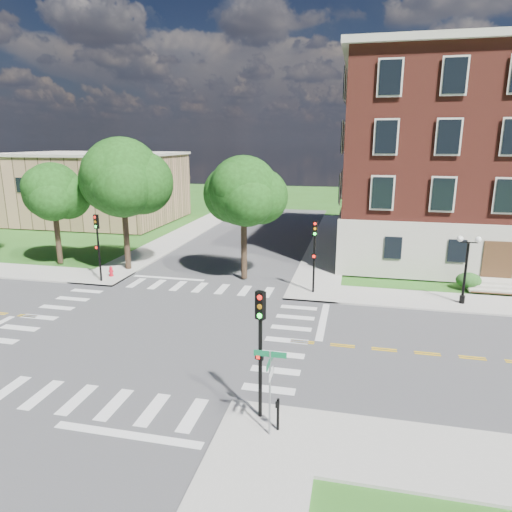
% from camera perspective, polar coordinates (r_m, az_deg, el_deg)
% --- Properties ---
extents(ground, '(160.00, 160.00, 0.00)m').
position_cam_1_polar(ground, '(25.63, -12.45, -8.82)').
color(ground, '#2C5B19').
rests_on(ground, ground).
extents(road_ew, '(90.00, 12.00, 0.01)m').
position_cam_1_polar(road_ew, '(25.63, -12.45, -8.81)').
color(road_ew, '#3D3D3F').
rests_on(road_ew, ground).
extents(road_ns, '(12.00, 90.00, 0.01)m').
position_cam_1_polar(road_ns, '(25.63, -12.45, -8.81)').
color(road_ns, '#3D3D3F').
rests_on(road_ns, ground).
extents(sidewalk_ne, '(34.00, 34.00, 0.12)m').
position_cam_1_polar(sidewalk_ne, '(38.26, 19.72, -1.50)').
color(sidewalk_ne, '#9E9B93').
rests_on(sidewalk_ne, ground).
extents(sidewalk_nw, '(34.00, 34.00, 0.12)m').
position_cam_1_polar(sidewalk_nw, '(45.83, -21.92, 0.83)').
color(sidewalk_nw, '#9E9B93').
rests_on(sidewalk_nw, ground).
extents(crosswalk_east, '(2.20, 10.20, 0.02)m').
position_cam_1_polar(crosswalk_east, '(23.66, 3.86, -10.52)').
color(crosswalk_east, silver).
rests_on(crosswalk_east, ground).
extents(stop_bar_east, '(0.40, 5.50, 0.00)m').
position_cam_1_polar(stop_bar_east, '(26.24, 8.37, -8.07)').
color(stop_bar_east, silver).
rests_on(stop_bar_east, ground).
extents(secondary_building, '(20.40, 15.40, 8.30)m').
position_cam_1_polar(secondary_building, '(60.87, -19.76, 8.15)').
color(secondary_building, olive).
rests_on(secondary_building, ground).
extents(tree_b, '(4.56, 4.56, 8.13)m').
position_cam_1_polar(tree_b, '(39.78, -24.06, 7.34)').
color(tree_b, black).
rests_on(tree_b, ground).
extents(tree_c, '(5.98, 5.98, 10.06)m').
position_cam_1_polar(tree_c, '(36.03, -16.40, 9.36)').
color(tree_c, black).
rests_on(tree_c, ground).
extents(tree_d, '(4.93, 4.93, 8.81)m').
position_cam_1_polar(tree_d, '(32.17, -1.56, 8.09)').
color(tree_d, black).
rests_on(tree_d, ground).
extents(traffic_signal_se, '(0.38, 0.46, 4.80)m').
position_cam_1_polar(traffic_signal_se, '(16.17, 0.54, -10.31)').
color(traffic_signal_se, black).
rests_on(traffic_signal_se, ground).
extents(traffic_signal_ne, '(0.33, 0.36, 4.80)m').
position_cam_1_polar(traffic_signal_ne, '(29.77, 7.32, 1.11)').
color(traffic_signal_ne, black).
rests_on(traffic_signal_ne, ground).
extents(traffic_signal_nw, '(0.37, 0.44, 4.80)m').
position_cam_1_polar(traffic_signal_nw, '(33.86, -19.18, 2.03)').
color(traffic_signal_nw, black).
rests_on(traffic_signal_nw, ground).
extents(twin_lamp_west, '(1.36, 0.36, 4.23)m').
position_cam_1_polar(twin_lamp_west, '(30.45, 24.77, -1.11)').
color(twin_lamp_west, black).
rests_on(twin_lamp_west, ground).
extents(street_sign_pole, '(1.10, 1.10, 3.10)m').
position_cam_1_polar(street_sign_pole, '(15.64, 1.78, -14.82)').
color(street_sign_pole, gray).
rests_on(street_sign_pole, ground).
extents(push_button_post, '(0.14, 0.21, 1.20)m').
position_cam_1_polar(push_button_post, '(16.63, 2.75, -18.99)').
color(push_button_post, black).
rests_on(push_button_post, ground).
extents(fire_hydrant, '(0.35, 0.35, 0.75)m').
position_cam_1_polar(fire_hydrant, '(35.43, -17.66, -1.87)').
color(fire_hydrant, red).
rests_on(fire_hydrant, ground).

